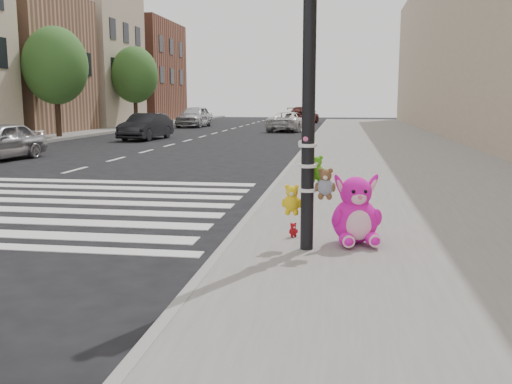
% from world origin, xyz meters
% --- Properties ---
extents(ground, '(120.00, 120.00, 0.00)m').
position_xyz_m(ground, '(0.00, 0.00, 0.00)').
color(ground, black).
rests_on(ground, ground).
extents(sidewalk_near, '(7.00, 80.00, 0.14)m').
position_xyz_m(sidewalk_near, '(5.00, 10.00, 0.07)').
color(sidewalk_near, slate).
rests_on(sidewalk_near, ground).
extents(curb_edge, '(0.12, 80.00, 0.15)m').
position_xyz_m(curb_edge, '(1.55, 10.00, 0.07)').
color(curb_edge, gray).
rests_on(curb_edge, ground).
extents(bld_far_c, '(6.00, 8.00, 8.00)m').
position_xyz_m(bld_far_c, '(-15.50, 26.00, 4.00)').
color(bld_far_c, '#A77659').
rests_on(bld_far_c, ground).
extents(bld_far_d, '(6.00, 8.00, 10.00)m').
position_xyz_m(bld_far_d, '(-15.50, 35.00, 5.00)').
color(bld_far_d, tan).
rests_on(bld_far_d, ground).
extents(bld_far_e, '(6.00, 10.00, 9.00)m').
position_xyz_m(bld_far_e, '(-15.50, 46.00, 4.50)').
color(bld_far_e, brown).
rests_on(bld_far_e, ground).
extents(signal_pole, '(0.68, 0.48, 4.00)m').
position_xyz_m(signal_pole, '(2.61, 1.81, 1.81)').
color(signal_pole, black).
rests_on(signal_pole, sidewalk_near).
extents(tree_far_b, '(3.20, 3.20, 5.44)m').
position_xyz_m(tree_far_b, '(-11.20, 22.00, 3.65)').
color(tree_far_b, '#382619').
rests_on(tree_far_b, sidewalk_far).
extents(tree_far_c, '(3.20, 3.20, 5.44)m').
position_xyz_m(tree_far_c, '(-11.20, 33.00, 3.65)').
color(tree_far_c, '#382619').
rests_on(tree_far_c, sidewalk_far).
extents(pink_bunny, '(0.70, 0.78, 0.93)m').
position_xyz_m(pink_bunny, '(3.21, 2.17, 0.52)').
color(pink_bunny, '#F114BA').
rests_on(pink_bunny, sidewalk_near).
extents(red_teddy, '(0.16, 0.15, 0.20)m').
position_xyz_m(red_teddy, '(2.38, 2.40, 0.24)').
color(red_teddy, '#A21017').
rests_on(red_teddy, sidewalk_near).
extents(car_dark_far, '(1.70, 4.08, 1.31)m').
position_xyz_m(car_dark_far, '(-6.71, 22.31, 0.66)').
color(car_dark_far, black).
rests_on(car_dark_far, ground).
extents(car_white_near, '(2.74, 4.68, 1.22)m').
position_xyz_m(car_white_near, '(-0.32, 31.04, 0.61)').
color(car_white_near, silver).
rests_on(car_white_near, ground).
extents(car_maroon_near, '(2.61, 5.05, 1.40)m').
position_xyz_m(car_maroon_near, '(-0.27, 42.99, 0.70)').
color(car_maroon_near, '#511A17').
rests_on(car_maroon_near, ground).
extents(car_silver_deep, '(2.04, 4.61, 1.54)m').
position_xyz_m(car_silver_deep, '(-7.72, 35.66, 0.77)').
color(car_silver_deep, silver).
rests_on(car_silver_deep, ground).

